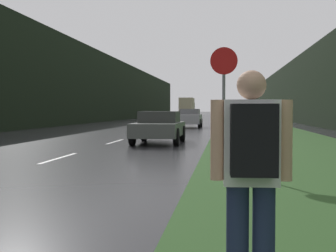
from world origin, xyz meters
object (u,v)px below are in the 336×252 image
object	(u,v)px
hitchhiker_with_backpack	(251,170)
car_passing_near	(159,127)
stop_sign	(224,96)
delivery_truck	(187,107)
car_passing_far	(190,118)

from	to	relation	value
hitchhiker_with_backpack	car_passing_near	xyz separation A→B (m)	(-2.92, 15.97, -0.28)
stop_sign	delivery_truck	distance (m)	74.50
car_passing_far	delivery_truck	size ratio (longest dim) A/B	0.55
car_passing_near	car_passing_far	distance (m)	17.27
stop_sign	car_passing_far	distance (m)	25.88
hitchhiker_with_backpack	car_passing_near	size ratio (longest dim) A/B	0.39
stop_sign	car_passing_near	bearing A→B (deg)	107.73
stop_sign	car_passing_near	world-z (taller)	stop_sign
car_passing_near	hitchhiker_with_backpack	bearing A→B (deg)	100.36
car_passing_near	delivery_truck	bearing A→B (deg)	-86.44
car_passing_far	car_passing_near	bearing A→B (deg)	90.00
hitchhiker_with_backpack	delivery_truck	size ratio (longest dim) A/B	0.22
car_passing_near	delivery_truck	world-z (taller)	delivery_truck
car_passing_far	delivery_truck	distance (m)	48.66
stop_sign	car_passing_near	distance (m)	8.93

